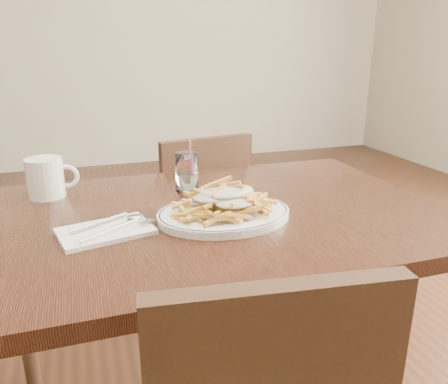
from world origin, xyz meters
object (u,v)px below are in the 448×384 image
object	(u,v)px
chair_far	(198,217)
water_glass	(187,174)
loaded_fries	(224,196)
table	(213,238)
coffee_mug	(47,178)
fries_plate	(224,214)

from	to	relation	value
chair_far	water_glass	size ratio (longest dim) A/B	5.45
chair_far	loaded_fries	xyz separation A→B (m)	(-0.12, -0.71, 0.34)
loaded_fries	chair_far	bearing A→B (deg)	80.47
loaded_fries	water_glass	world-z (taller)	water_glass
table	loaded_fries	size ratio (longest dim) A/B	5.30
table	chair_far	distance (m)	0.69
chair_far	coffee_mug	xyz separation A→B (m)	(-0.54, -0.39, 0.34)
chair_far	fries_plate	size ratio (longest dim) A/B	2.43
table	coffee_mug	size ratio (longest dim) A/B	8.38
chair_far	water_glass	distance (m)	0.58
loaded_fries	coffee_mug	world-z (taller)	coffee_mug
chair_far	loaded_fries	bearing A→B (deg)	-99.53
fries_plate	loaded_fries	world-z (taller)	loaded_fries
table	water_glass	bearing A→B (deg)	96.12
loaded_fries	coffee_mug	size ratio (longest dim) A/B	1.58
table	fries_plate	distance (m)	0.11
table	fries_plate	size ratio (longest dim) A/B	3.52
chair_far	loaded_fries	size ratio (longest dim) A/B	3.66
loaded_fries	coffee_mug	xyz separation A→B (m)	(-0.42, 0.32, -0.00)
fries_plate	water_glass	xyz separation A→B (m)	(-0.03, 0.26, 0.04)
water_glass	coffee_mug	xyz separation A→B (m)	(-0.39, 0.06, 0.01)
table	coffee_mug	distance (m)	0.51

